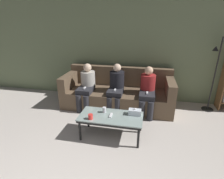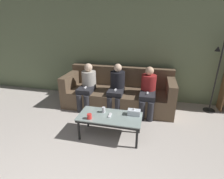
% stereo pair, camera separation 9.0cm
% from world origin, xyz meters
% --- Properties ---
extents(wall_back, '(12.00, 0.06, 2.60)m').
position_xyz_m(wall_back, '(0.00, 4.03, 1.30)').
color(wall_back, '#707F5B').
rests_on(wall_back, ground_plane).
extents(couch, '(2.59, 0.99, 0.91)m').
position_xyz_m(couch, '(0.00, 3.47, 0.32)').
color(couch, brown).
rests_on(couch, ground_plane).
extents(coffee_table, '(1.11, 0.54, 0.42)m').
position_xyz_m(coffee_table, '(0.11, 2.16, 0.38)').
color(coffee_table, '#8C9E99').
rests_on(coffee_table, ground_plane).
extents(cup_near_left, '(0.08, 0.08, 0.09)m').
position_xyz_m(cup_near_left, '(-0.21, 1.99, 0.47)').
color(cup_near_left, red).
rests_on(cup_near_left, coffee_table).
extents(cup_near_right, '(0.07, 0.07, 0.10)m').
position_xyz_m(cup_near_right, '(-0.03, 2.26, 0.47)').
color(cup_near_right, silver).
rests_on(cup_near_right, coffee_table).
extents(tissue_box, '(0.22, 0.12, 0.13)m').
position_xyz_m(tissue_box, '(0.52, 2.29, 0.47)').
color(tissue_box, silver).
rests_on(tissue_box, coffee_table).
extents(game_remote, '(0.04, 0.15, 0.02)m').
position_xyz_m(game_remote, '(0.11, 2.16, 0.43)').
color(game_remote, white).
rests_on(game_remote, coffee_table).
extents(standing_lamp, '(0.31, 0.26, 1.70)m').
position_xyz_m(standing_lamp, '(2.17, 3.65, 1.04)').
color(standing_lamp, black).
rests_on(standing_lamp, ground_plane).
extents(seated_person_left_end, '(0.34, 0.68, 1.05)m').
position_xyz_m(seated_person_left_end, '(-0.71, 3.24, 0.57)').
color(seated_person_left_end, '#28282D').
rests_on(seated_person_left_end, ground_plane).
extents(seated_person_mid_left, '(0.34, 0.65, 1.08)m').
position_xyz_m(seated_person_mid_left, '(0.00, 3.25, 0.58)').
color(seated_person_mid_left, '#28282D').
rests_on(seated_person_mid_left, ground_plane).
extents(seated_person_mid_right, '(0.33, 0.70, 1.05)m').
position_xyz_m(seated_person_mid_right, '(0.71, 3.23, 0.56)').
color(seated_person_mid_right, '#28282D').
rests_on(seated_person_mid_right, ground_plane).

